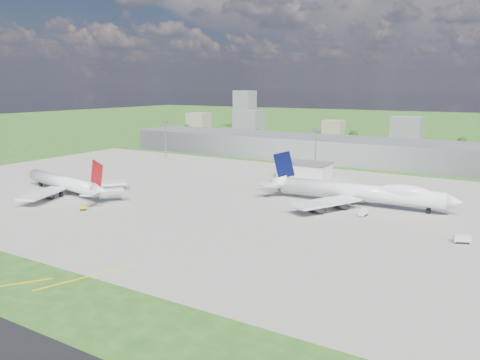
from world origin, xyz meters
The scene contains 20 objects.
ground centered at (0.00, 150.00, 0.00)m, with size 1400.00×1400.00×0.00m, color #264F18.
apron centered at (10.00, 40.00, 0.04)m, with size 360.00×190.00×0.08m, color gray.
terminal centered at (0.00, 165.00, 7.50)m, with size 300.00×42.00×15.00m, color gray.
ops_building centered at (10.00, 100.00, 4.00)m, with size 26.00×16.00×8.00m, color silver.
mast_west centered at (-100.00, 115.00, 17.71)m, with size 3.50×2.00×25.90m.
mast_center centered at (10.00, 115.00, 17.71)m, with size 3.50×2.00×25.90m.
airliner_red_twin centered at (-68.91, 6.22, 5.03)m, with size 68.52×52.77×18.88m.
airliner_blue_quad centered at (54.27, 54.99, 5.85)m, with size 80.56×63.18×21.04m.
tug_yellow centered at (-39.23, -9.60, 0.85)m, with size 3.47×3.50×1.61m.
van_white_near centered at (60.05, 40.24, 1.27)m, with size 2.62×5.07×2.51m.
van_white_far centered at (96.23, 24.62, 1.28)m, with size 5.43×3.85×2.54m.
bldg_far_w centered at (-220.00, 320.00, 9.00)m, with size 24.00×20.00×18.00m, color gray.
bldg_w centered at (-140.00, 300.00, 12.00)m, with size 28.00×22.00×24.00m, color slate.
bldg_cw centered at (-60.00, 340.00, 7.00)m, with size 20.00×18.00×14.00m, color gray.
bldg_c centered at (20.00, 310.00, 11.00)m, with size 26.00×20.00×22.00m, color slate.
bldg_tall_w centered at (-180.00, 360.00, 22.00)m, with size 22.00×20.00×44.00m, color slate.
tree_far_w centered at (-200.00, 270.00, 5.18)m, with size 7.20×7.20×8.80m.
tree_w centered at (-110.00, 265.00, 4.86)m, with size 6.75×6.75×8.25m.
tree_c centered at (-20.00, 280.00, 5.84)m, with size 8.10×8.10×9.90m.
tree_e centered at (70.00, 275.00, 5.51)m, with size 7.65×7.65×9.35m.
Camera 1 is at (108.48, -133.50, 49.16)m, focal length 35.00 mm.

